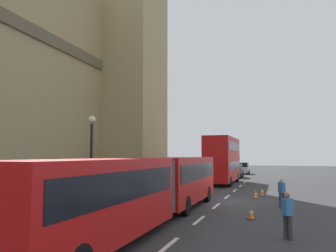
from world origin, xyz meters
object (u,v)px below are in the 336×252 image
(traffic_cone_west, at_px, (251,213))
(sedan_lead, at_px, (235,171))
(street_lamp, at_px, (91,155))
(pedestrian_near_cones, at_px, (288,214))
(pedestrian_by_kerb, at_px, (282,192))
(traffic_cone_middle, at_px, (256,194))
(double_decker_bus, at_px, (223,158))
(traffic_cone_east, at_px, (262,192))
(articulated_bus, at_px, (149,183))
(sedan_trailing, at_px, (243,168))

(traffic_cone_west, bearing_deg, sedan_lead, 8.18)
(traffic_cone_west, height_order, street_lamp, street_lamp)
(pedestrian_near_cones, height_order, pedestrian_by_kerb, same)
(sedan_lead, relative_size, traffic_cone_middle, 7.59)
(double_decker_bus, distance_m, street_lamp, 19.57)
(traffic_cone_east, bearing_deg, articulated_bus, 159.74)
(double_decker_bus, xyz_separation_m, sedan_trailing, (19.73, -0.17, -1.80))
(street_lamp, bearing_deg, articulated_bus, -118.28)
(articulated_bus, xyz_separation_m, sedan_lead, (31.74, -0.06, -0.83))
(traffic_cone_west, height_order, pedestrian_by_kerb, pedestrian_by_kerb)
(sedan_lead, xyz_separation_m, pedestrian_by_kerb, (-25.38, -5.68, -0.00))
(double_decker_bus, relative_size, pedestrian_near_cones, 5.82)
(articulated_bus, bearing_deg, street_lamp, 61.72)
(street_lamp, bearing_deg, traffic_cone_middle, -47.99)
(sedan_lead, xyz_separation_m, traffic_cone_east, (-19.83, -4.33, -0.63))
(double_decker_bus, distance_m, traffic_cone_west, 19.83)
(double_decker_bus, relative_size, sedan_trailing, 2.24)
(articulated_bus, bearing_deg, pedestrian_by_kerb, -42.07)
(traffic_cone_middle, xyz_separation_m, street_lamp, (-7.69, 8.54, 2.77))
(traffic_cone_middle, relative_size, pedestrian_near_cones, 0.34)
(double_decker_bus, relative_size, traffic_cone_east, 16.97)
(traffic_cone_east, xyz_separation_m, street_lamp, (-9.48, 8.90, 2.77))
(traffic_cone_middle, bearing_deg, street_lamp, 132.01)
(articulated_bus, distance_m, double_decker_bus, 21.48)
(traffic_cone_west, distance_m, pedestrian_by_kerb, 4.39)
(double_decker_bus, distance_m, traffic_cone_east, 10.80)
(traffic_cone_west, distance_m, traffic_cone_east, 9.64)
(traffic_cone_middle, height_order, pedestrian_near_cones, pedestrian_near_cones)
(articulated_bus, distance_m, sedan_trailing, 41.20)
(sedan_lead, height_order, traffic_cone_middle, sedan_lead)
(traffic_cone_west, height_order, traffic_cone_east, same)
(sedan_lead, distance_m, street_lamp, 29.74)
(street_lamp, bearing_deg, traffic_cone_west, -91.08)
(articulated_bus, distance_m, traffic_cone_east, 12.77)
(articulated_bus, xyz_separation_m, pedestrian_by_kerb, (6.36, -5.74, -0.83))
(sedan_lead, relative_size, street_lamp, 0.83)
(articulated_bus, relative_size, traffic_cone_west, 31.33)
(articulated_bus, height_order, traffic_cone_east, articulated_bus)
(sedan_lead, distance_m, traffic_cone_west, 29.79)
(articulated_bus, height_order, street_lamp, street_lamp)
(sedan_trailing, bearing_deg, street_lamp, 173.12)
(traffic_cone_east, distance_m, pedestrian_near_cones, 13.22)
(sedan_lead, relative_size, sedan_trailing, 1.00)
(double_decker_bus, height_order, traffic_cone_west, double_decker_bus)
(articulated_bus, height_order, sedan_lead, articulated_bus)
(sedan_lead, bearing_deg, traffic_cone_east, -167.68)
(sedan_trailing, height_order, traffic_cone_west, sedan_trailing)
(sedan_trailing, bearing_deg, articulated_bus, 179.76)
(traffic_cone_middle, bearing_deg, traffic_cone_west, -178.02)
(sedan_trailing, bearing_deg, traffic_cone_east, -171.80)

